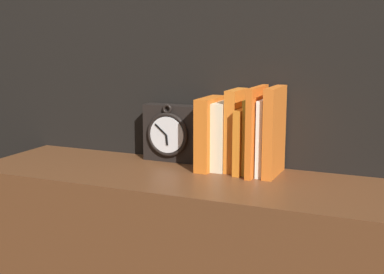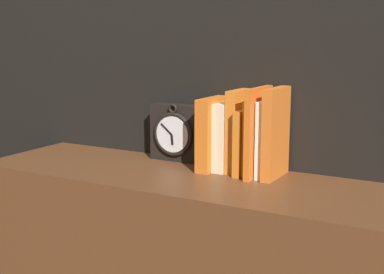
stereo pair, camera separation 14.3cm
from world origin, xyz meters
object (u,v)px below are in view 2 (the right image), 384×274
book_slot0_orange (213,134)px  book_slot6_white (267,138)px  book_slot1_cream (227,136)px  book_slot4_yellow (253,137)px  book_slot3_orange (246,141)px  book_slot5_orange (258,132)px  book_slot7_orange (276,133)px  clock (177,133)px  book_slot2_orange (239,131)px

book_slot0_orange → book_slot6_white: (0.16, 0.01, 0.00)m
book_slot1_cream → book_slot4_yellow: book_slot4_yellow is taller
book_slot3_orange → book_slot0_orange: bearing=-178.5°
book_slot3_orange → book_slot5_orange: (0.04, -0.01, 0.03)m
book_slot4_yellow → book_slot7_orange: book_slot7_orange is taller
clock → book_slot0_orange: (0.14, -0.04, 0.02)m
book_slot3_orange → book_slot7_orange: (0.09, -0.00, 0.03)m
clock → book_slot2_orange: (0.22, -0.03, 0.03)m
book_slot0_orange → book_slot5_orange: book_slot5_orange is taller
book_slot0_orange → book_slot4_yellow: (0.12, 0.01, 0.00)m
book_slot3_orange → book_slot6_white: bearing=2.6°
book_slot0_orange → book_slot5_orange: (0.14, -0.01, 0.02)m
book_slot0_orange → book_slot2_orange: bearing=10.7°
book_slot5_orange → book_slot7_orange: 0.05m
clock → book_slot3_orange: (0.25, -0.04, 0.00)m
book_slot4_yellow → book_slot6_white: bearing=-4.7°
book_slot7_orange → book_slot5_orange: bearing=-171.7°
book_slot7_orange → book_slot0_orange: bearing=180.0°
book_slot7_orange → clock: bearing=172.9°
book_slot0_orange → book_slot4_yellow: book_slot4_yellow is taller
book_slot7_orange → book_slot6_white: bearing=168.3°
book_slot1_cream → book_slot3_orange: size_ratio=1.07×
clock → book_slot5_orange: 0.29m
book_slot1_cream → book_slot5_orange: bearing=-10.3°
book_slot2_orange → book_slot1_cream: bearing=-176.3°
book_slot7_orange → book_slot3_orange: bearing=178.2°
book_slot2_orange → book_slot7_orange: (0.12, -0.01, 0.01)m
book_slot4_yellow → book_slot7_orange: bearing=-7.5°
book_slot2_orange → book_slot4_yellow: (0.05, -0.01, -0.01)m
book_slot1_cream → clock: bearing=170.8°
book_slot1_cream → book_slot7_orange: size_ratio=0.80×
book_slot3_orange → book_slot6_white: (0.06, 0.00, 0.01)m
book_slot4_yellow → book_slot0_orange: bearing=-175.9°
clock → book_slot2_orange: bearing=-7.1°
book_slot1_cream → book_slot5_orange: 0.11m
book_slot5_orange → book_slot6_white: size_ratio=1.16×
book_slot0_orange → book_slot7_orange: (0.19, -0.00, 0.02)m
book_slot0_orange → book_slot5_orange: size_ratio=0.85×
book_slot4_yellow → book_slot1_cream: bearing=178.0°
book_slot3_orange → book_slot7_orange: 0.09m
book_slot1_cream → book_slot6_white: (0.13, -0.01, 0.01)m
clock → book_slot6_white: bearing=-6.7°
book_slot0_orange → book_slot7_orange: size_ratio=0.85×
clock → book_slot5_orange: (0.29, -0.05, 0.04)m
book_slot3_orange → book_slot4_yellow: size_ratio=0.87×
clock → book_slot4_yellow: size_ratio=0.86×
book_slot0_orange → book_slot1_cream: 0.04m
clock → book_slot7_orange: book_slot7_orange is taller
book_slot2_orange → book_slot3_orange: bearing=-21.5°
book_slot4_yellow → book_slot7_orange: 0.07m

